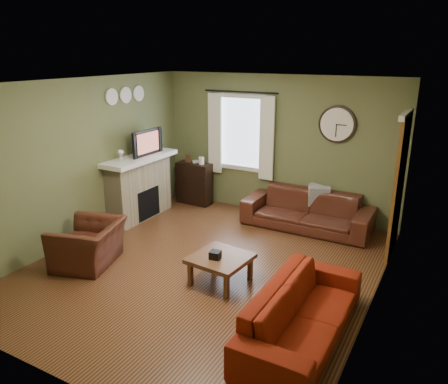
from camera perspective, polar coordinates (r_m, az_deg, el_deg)
The scene contains 31 objects.
floor at distance 6.41m, azimuth -2.54°, elevation -9.80°, with size 4.60×5.20×0.00m, color #522F19.
ceiling at distance 5.69m, azimuth -2.91°, elevation 14.05°, with size 4.60×5.20×0.00m, color white.
wall_left at distance 7.35m, azimuth -18.23°, elevation 3.79°, with size 0.00×5.20×2.60m, color #5C663D.
wall_right at distance 5.16m, azimuth 19.64°, elevation -2.19°, with size 0.00×5.20×2.60m, color #5C663D.
wall_back at distance 8.18m, azimuth 6.87°, elevation 5.93°, with size 4.60×0.00×2.60m, color #5C663D.
wall_front at distance 4.09m, azimuth -22.28°, elevation -7.82°, with size 4.60×0.00×2.60m, color #5C663D.
fireplace at distance 8.22m, azimuth -10.98°, elevation 0.37°, with size 0.40×1.40×1.10m, color tan.
firebox at distance 8.18m, azimuth -9.85°, elevation -1.49°, with size 0.04×0.60×0.55m, color black.
mantel at distance 8.04m, azimuth -11.06°, elevation 4.35°, with size 0.58×1.60×0.08m, color white.
tv at distance 8.10m, azimuth -10.36°, elevation 6.03°, with size 0.60×0.08×0.35m, color black.
tv_screen at distance 8.04m, azimuth -9.94°, elevation 6.38°, with size 0.02×0.62×0.36m, color #994C3F.
medallion_left at distance 7.74m, azimuth -14.46°, elevation 11.95°, with size 0.28×0.28×0.03m, color white.
medallion_mid at distance 8.00m, azimuth -12.73°, elevation 12.25°, with size 0.28×0.28×0.03m, color white.
medallion_right at distance 8.27m, azimuth -11.10°, elevation 12.52°, with size 0.28×0.28×0.03m, color white.
window_pane at distance 8.41m, azimuth 2.42°, elevation 7.76°, with size 1.00×0.02×1.30m, color silver, non-canonical shape.
curtain_rod at distance 8.22m, azimuth 2.17°, elevation 12.94°, with size 0.03×0.03×1.50m, color black.
curtain_left at distance 8.59m, azimuth -1.20°, elevation 7.64°, with size 0.28×0.04×1.55m, color white.
curtain_right at distance 8.10m, azimuth 5.60°, elevation 6.94°, with size 0.28×0.04×1.55m, color white.
wall_clock at distance 7.71m, azimuth 14.54°, elevation 8.54°, with size 0.64×0.06×0.64m, color white, non-canonical shape.
door at distance 6.99m, azimuth 21.84°, elevation 0.56°, with size 0.05×0.90×2.10m, color brown.
bookshelf at distance 8.88m, azimuth -3.90°, elevation 1.14°, with size 0.71×0.30×0.85m, color black, non-canonical shape.
book at distance 8.81m, azimuth -4.13°, elevation 4.62°, with size 0.16×0.22×0.02m, color #53331F.
sofa_brown at distance 7.78m, azimuth 10.78°, elevation -2.38°, with size 2.22×0.87×0.65m, color #401C13.
pillow_left at distance 7.95m, azimuth 12.23°, elevation -0.32°, with size 0.35×0.11×0.35m, color gray.
pillow_right at distance 7.84m, azimuth 12.29°, elevation -0.57°, with size 0.36×0.11×0.36m, color gray.
sofa_red at distance 4.94m, azimuth 10.21°, elevation -15.27°, with size 2.07×0.81×0.60m, color maroon.
armchair at distance 6.67m, azimuth -17.26°, elevation -6.51°, with size 0.97×0.85×0.63m, color #401C13.
coffee_table at distance 5.94m, azimuth -0.44°, elevation -10.07°, with size 0.72×0.72×0.38m, color #53331F, non-canonical shape.
tissue_box at distance 5.80m, azimuth -1.16°, elevation -8.54°, with size 0.14×0.14×0.10m, color black.
wine_glass_a at distance 7.63m, azimuth -13.41°, elevation 4.59°, with size 0.07×0.07×0.21m, color white, non-canonical shape.
wine_glass_b at distance 7.66m, azimuth -13.19°, elevation 4.60°, with size 0.07×0.07×0.20m, color white, non-canonical shape.
Camera 1 is at (2.98, -4.83, 2.98)m, focal length 35.00 mm.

